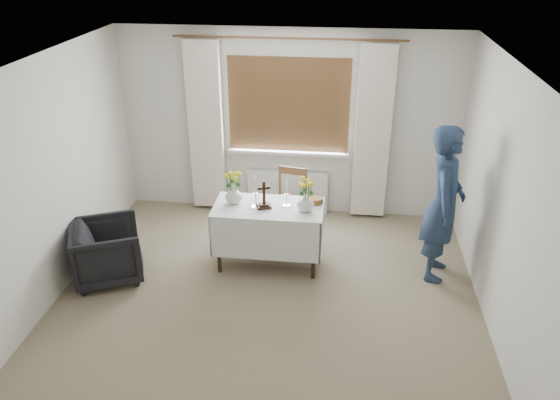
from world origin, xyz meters
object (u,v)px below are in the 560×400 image
at_px(wooden_chair, 289,203).
at_px(wooden_cross, 264,195).
at_px(flower_vase_left, 234,195).
at_px(altar_table, 269,236).
at_px(armchair, 108,251).
at_px(person, 444,204).
at_px(flower_vase_right, 305,202).

height_order(wooden_chair, wooden_cross, wooden_cross).
relative_size(wooden_cross, flower_vase_left, 1.57).
height_order(altar_table, wooden_chair, wooden_chair).
relative_size(armchair, wooden_cross, 2.25).
xyz_separation_m(person, flower_vase_right, (-1.50, -0.08, -0.03)).
bearing_deg(armchair, altar_table, -98.77).
bearing_deg(armchair, person, -106.13).
relative_size(person, wooden_cross, 5.45).
height_order(wooden_cross, flower_vase_right, wooden_cross).
relative_size(wooden_cross, flower_vase_right, 1.64).
height_order(altar_table, flower_vase_right, flower_vase_right).
height_order(altar_table, armchair, altar_table).
xyz_separation_m(wooden_chair, wooden_cross, (-0.20, -0.79, 0.49)).
relative_size(altar_table, wooden_chair, 1.42).
xyz_separation_m(wooden_chair, flower_vase_left, (-0.56, -0.70, 0.43)).
height_order(altar_table, flower_vase_left, flower_vase_left).
xyz_separation_m(wooden_chair, flower_vase_right, (0.27, -0.79, 0.42)).
height_order(wooden_chair, armchair, wooden_chair).
relative_size(altar_table, flower_vase_left, 5.94).
distance_m(altar_table, wooden_cross, 0.55).
bearing_deg(flower_vase_right, wooden_cross, 179.00).
bearing_deg(altar_table, wooden_cross, -135.82).
distance_m(wooden_chair, wooden_cross, 0.95).
xyz_separation_m(wooden_cross, flower_vase_left, (-0.36, 0.09, -0.06)).
bearing_deg(flower_vase_right, altar_table, 173.51).
bearing_deg(altar_table, wooden_chair, 78.21).
xyz_separation_m(altar_table, flower_vase_right, (0.42, -0.05, 0.48)).
distance_m(wooden_chair, flower_vase_right, 0.94).
distance_m(wooden_cross, flower_vase_left, 0.38).
xyz_separation_m(wooden_chair, person, (1.76, -0.71, 0.45)).
height_order(wooden_cross, flower_vase_left, wooden_cross).
xyz_separation_m(altar_table, person, (1.92, 0.03, 0.51)).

